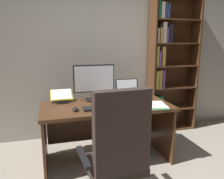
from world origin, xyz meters
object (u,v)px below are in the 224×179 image
at_px(office_chair, 117,160).
at_px(monitor, 94,82).
at_px(open_binder, 146,105).
at_px(bookshelf, 168,67).
at_px(desk, 105,118).
at_px(pen, 117,102).
at_px(notepad, 115,103).
at_px(reading_stand_with_book, 62,96).
at_px(computer_mouse, 75,109).
at_px(keyboard, 101,108).
at_px(laptop, 129,94).

relative_size(office_chair, monitor, 2.10).
height_order(office_chair, open_binder, office_chair).
bearing_deg(bookshelf, desk, -151.87).
xyz_separation_m(office_chair, pen, (0.26, 0.89, 0.27)).
bearing_deg(desk, office_chair, -97.39).
bearing_deg(notepad, reading_stand_with_book, 154.30).
height_order(bookshelf, pen, bookshelf).
xyz_separation_m(monitor, computer_mouse, (-0.30, -0.41, -0.22)).
distance_m(desk, computer_mouse, 0.51).
height_order(reading_stand_with_book, pen, reading_stand_with_book).
relative_size(desk, office_chair, 1.39).
distance_m(office_chair, open_binder, 0.91).
height_order(computer_mouse, pen, computer_mouse).
bearing_deg(desk, pen, -18.93).
height_order(computer_mouse, notepad, computer_mouse).
xyz_separation_m(computer_mouse, reading_stand_with_book, (-0.12, 0.49, 0.05)).
bearing_deg(pen, keyboard, -142.61).
relative_size(bookshelf, pen, 15.81).
xyz_separation_m(desk, reading_stand_with_book, (-0.52, 0.26, 0.27)).
height_order(open_binder, pen, open_binder).
xyz_separation_m(desk, pen, (0.14, -0.05, 0.22)).
distance_m(laptop, pen, 0.35).
distance_m(office_chair, reading_stand_with_book, 1.30).
relative_size(reading_stand_with_book, pen, 2.18).
bearing_deg(bookshelf, keyboard, -146.23).
bearing_deg(reading_stand_with_book, open_binder, -29.48).
relative_size(desk, notepad, 7.49).
xyz_separation_m(keyboard, pen, (0.24, 0.18, 0.00)).
distance_m(bookshelf, office_chair, 2.20).
xyz_separation_m(laptop, keyboard, (-0.49, -0.42, -0.04)).
bearing_deg(monitor, desk, -62.06).
height_order(bookshelf, open_binder, bookshelf).
bearing_deg(laptop, office_chair, -114.74).
bearing_deg(monitor, open_binder, -40.89).
bearing_deg(keyboard, pen, 37.39).
relative_size(laptop, open_binder, 0.63).
relative_size(office_chair, computer_mouse, 10.88).
bearing_deg(notepad, pen, 0.00).
distance_m(laptop, open_binder, 0.47).
xyz_separation_m(open_binder, notepad, (-0.32, 0.23, -0.01)).
bearing_deg(reading_stand_with_book, computer_mouse, -76.30).
bearing_deg(notepad, bookshelf, 32.47).
xyz_separation_m(office_chair, laptop, (0.52, 1.13, 0.31)).
bearing_deg(monitor, pen, -44.02).
bearing_deg(computer_mouse, office_chair, -68.79).
bearing_deg(office_chair, laptop, 60.88).
bearing_deg(laptop, open_binder, -84.91).
relative_size(desk, monitor, 2.92).
relative_size(bookshelf, open_binder, 4.18).
bearing_deg(office_chair, reading_stand_with_book, 103.83).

